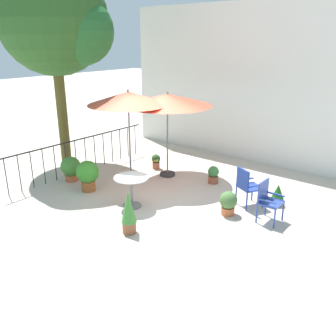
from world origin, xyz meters
TOP-DOWN VIEW (x-y plane):
  - ground_plane at (0.00, 0.00)m, footprint 60.00×60.00m
  - villa_facade at (0.00, 4.28)m, footprint 8.80×0.30m
  - terrace_railing at (-3.04, 0.00)m, footprint 0.03×4.95m
  - shade_tree at (-4.13, 0.33)m, footprint 3.31×3.15m
  - patio_umbrella_0 at (-0.87, 1.38)m, footprint 2.46×2.46m
  - patio_umbrella_1 at (-1.44, 0.46)m, footprint 2.15×2.15m
  - cafe_table_0 at (-0.21, -0.75)m, footprint 0.81×0.81m
  - patio_chair_0 at (2.56, 0.58)m, footprint 0.44×0.50m
  - patio_chair_1 at (1.88, 0.95)m, footprint 0.65×0.66m
  - potted_plant_0 at (2.43, 1.47)m, footprint 0.30×0.30m
  - potted_plant_1 at (0.62, -1.68)m, footprint 0.31×0.31m
  - potted_plant_2 at (1.77, 0.31)m, footprint 0.40×0.40m
  - potted_plant_3 at (-2.69, -0.63)m, footprint 0.55×0.55m
  - potted_plant_4 at (-1.52, 1.63)m, footprint 0.27×0.27m
  - potted_plant_5 at (-1.76, -0.79)m, footprint 0.58×0.58m
  - potted_plant_6 at (0.48, 1.71)m, footprint 0.30×0.30m

SIDE VIEW (x-z plane):
  - ground_plane at x=0.00m, z-range 0.00..0.00m
  - potted_plant_4 at x=-1.52m, z-range 0.02..0.47m
  - potted_plant_6 at x=0.48m, z-range 0.01..0.50m
  - potted_plant_0 at x=2.43m, z-range 0.02..0.56m
  - potted_plant_2 at x=1.77m, z-range 0.02..0.57m
  - potted_plant_3 at x=-2.69m, z-range 0.03..0.72m
  - potted_plant_5 at x=-1.76m, z-range 0.05..0.86m
  - potted_plant_1 at x=0.62m, z-range 0.02..0.94m
  - cafe_table_0 at x=-0.21m, z-range 0.15..0.89m
  - patio_chair_0 at x=2.56m, z-range 0.07..0.98m
  - patio_chair_1 at x=1.88m, z-range 0.07..1.03m
  - terrace_railing at x=-3.04m, z-range 0.17..1.19m
  - patio_umbrella_0 at x=-0.87m, z-range 0.97..3.38m
  - patio_umbrella_1 at x=-1.44m, z-range 1.01..3.52m
  - villa_facade at x=0.00m, z-range 0.00..4.83m
  - shade_tree at x=-4.13m, z-range 1.35..7.19m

